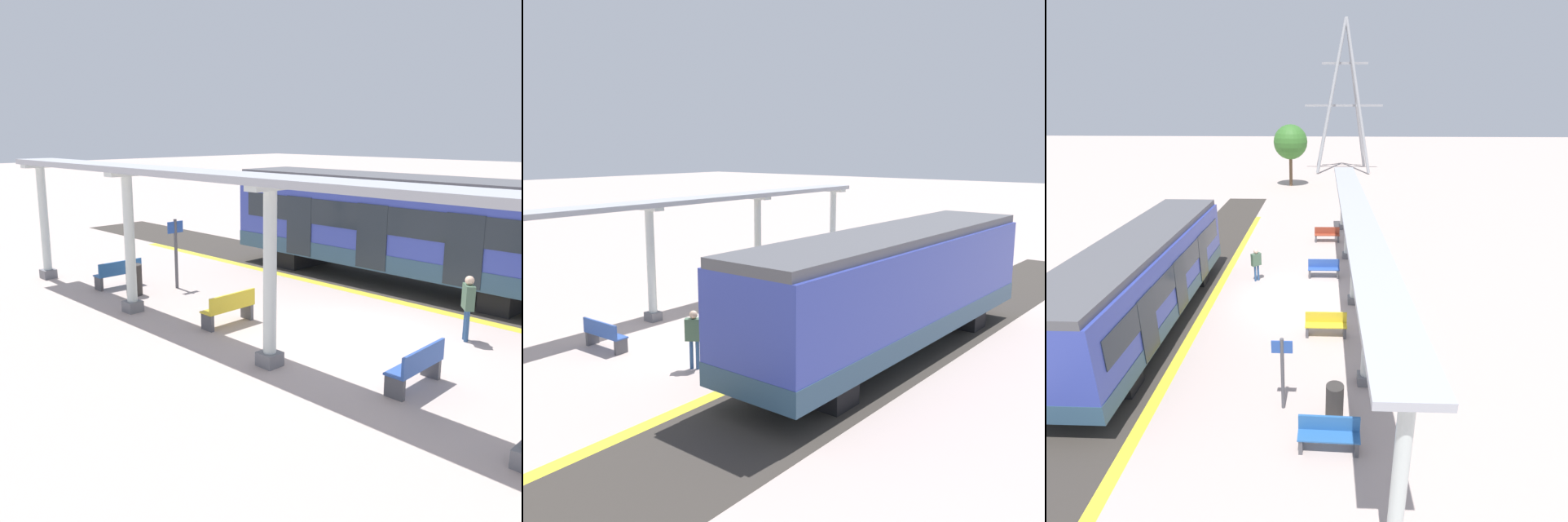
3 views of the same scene
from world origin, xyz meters
TOP-DOWN VIEW (x-y plane):
  - ground_plane at (0.00, 0.00)m, footprint 176.00×176.00m
  - tactile_edge_strip at (-3.14, 0.00)m, footprint 0.36×27.02m
  - trackbed at (-4.92, 0.00)m, footprint 3.20×39.02m
  - train_near_carriage at (-4.91, -2.23)m, footprint 2.65×11.97m
  - canopy_pillar_nearest at (2.87, -10.74)m, footprint 1.10×0.44m
  - canopy_pillar_second at (2.87, -5.50)m, footprint 1.10×0.44m
  - canopy_pillar_third at (2.87, -0.20)m, footprint 1.10×0.44m
  - canopy_beam at (2.87, -0.04)m, footprint 1.20×22.22m
  - bench_near_end at (1.76, -8.05)m, footprint 1.51×0.48m
  - bench_mid_platform at (1.64, 2.56)m, footprint 1.51×0.47m
  - bench_extra_slot at (1.72, -2.78)m, footprint 1.50×0.44m
  - trash_bin at (1.93, -6.90)m, footprint 0.48×0.48m
  - platform_info_sign at (0.52, -6.66)m, footprint 0.56×0.10m
  - passenger_waiting_near_edge at (-1.51, 1.98)m, footprint 0.48×0.45m

SIDE VIEW (x-z plane):
  - ground_plane at x=0.00m, z-range 0.00..0.00m
  - trackbed at x=-4.92m, z-range 0.00..0.01m
  - tactile_edge_strip at x=-3.14m, z-range 0.00..0.01m
  - bench_near_end at x=1.76m, z-range 0.01..0.87m
  - bench_mid_platform at x=1.64m, z-range 0.01..0.87m
  - bench_extra_slot at x=1.72m, z-range 0.01..0.87m
  - trash_bin at x=1.93m, z-range 0.00..0.94m
  - passenger_waiting_near_edge at x=-1.51m, z-range 0.20..1.77m
  - platform_info_sign at x=0.52m, z-range 0.23..2.43m
  - train_near_carriage at x=-4.91m, z-range 0.09..3.57m
  - canopy_pillar_nearest at x=2.87m, z-range 0.03..3.85m
  - canopy_pillar_second at x=2.87m, z-range 0.03..3.85m
  - canopy_pillar_third at x=2.87m, z-range 0.03..3.85m
  - canopy_beam at x=2.87m, z-range 3.82..3.98m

